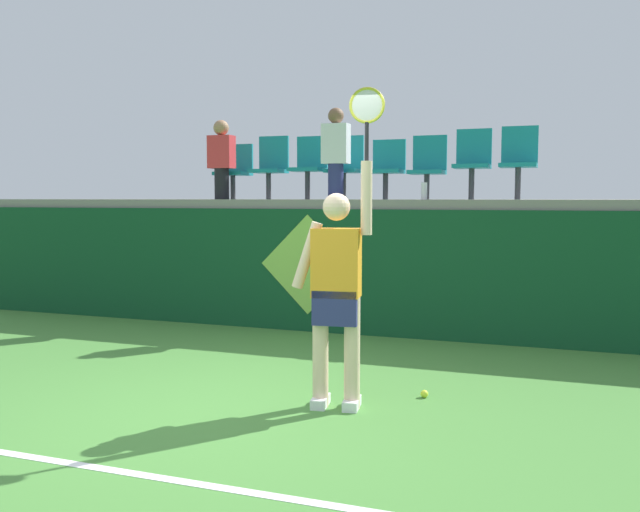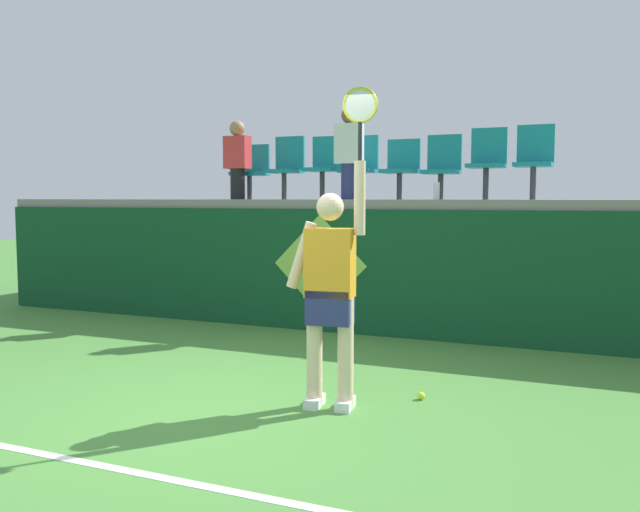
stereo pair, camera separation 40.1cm
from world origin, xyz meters
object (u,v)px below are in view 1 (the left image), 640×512
Objects in this scene: tennis_player at (337,287)px; stadium_chair_4 at (387,166)px; stadium_chair_1 at (271,165)px; stadium_chair_5 at (428,165)px; stadium_chair_7 at (519,158)px; spectator_1 at (336,151)px; spectator_0 at (222,158)px; tennis_ball at (424,394)px; stadium_chair_2 at (310,164)px; stadium_chair_0 at (235,169)px; stadium_chair_6 at (473,160)px; water_bottle at (424,191)px; stadium_chair_3 at (345,165)px.

tennis_player reaches higher than stadium_chair_4.
stadium_chair_1 reaches higher than stadium_chair_5.
tennis_player is 3.96m from stadium_chair_7.
spectator_1 is at bearing -145.24° from stadium_chair_4.
spectator_0 is (-0.55, -0.41, 0.09)m from stadium_chair_1.
stadium_chair_2 reaches higher than tennis_ball.
stadium_chair_5 is at bearing 0.11° from stadium_chair_2.
stadium_chair_0 is 1.70m from spectator_1.
stadium_chair_0 is 0.87× the size of stadium_chair_7.
spectator_0 is at bearing -179.78° from spectator_1.
stadium_chair_6 is 0.98× the size of stadium_chair_7.
spectator_0 is (-3.34, 2.68, 2.22)m from tennis_ball.
water_bottle is 0.19× the size of spectator_0.
spectator_1 is (1.64, -0.40, 0.18)m from stadium_chair_0.
stadium_chair_1 reaches higher than stadium_chair_2.
water_bottle is 0.23× the size of stadium_chair_6.
tennis_ball is 0.08× the size of stadium_chair_4.
stadium_chair_7 is at bearing 22.61° from water_bottle.
spectator_1 reaches higher than water_bottle.
stadium_chair_6 is at bearing -179.88° from stadium_chair_7.
stadium_chair_3 reaches higher than stadium_chair_4.
water_bottle reaches higher than tennis_ball.
spectator_1 reaches higher than tennis_ball.
water_bottle is 0.24× the size of stadium_chair_2.
spectator_1 is at bearing -90.00° from stadium_chair_3.
stadium_chair_6 reaches higher than tennis_player.
tennis_ball is 0.08× the size of stadium_chair_5.
spectator_0 is (-1.13, -0.41, 0.09)m from stadium_chair_2.
stadium_chair_7 is (1.08, 0.45, 0.40)m from water_bottle.
stadium_chair_2 reaches higher than stadium_chair_5.
water_bottle is 0.24× the size of stadium_chair_3.
spectator_1 reaches higher than stadium_chair_0.
spectator_1 is at bearing -38.12° from stadium_chair_2.
stadium_chair_4 reaches higher than tennis_ball.
water_bottle is (0.08, 3.14, 0.80)m from tennis_player.
stadium_chair_7 is 0.85× the size of spectator_0.
water_bottle is 0.24× the size of stadium_chair_1.
stadium_chair_1 is (-2.79, 3.09, 2.13)m from tennis_ball.
spectator_1 reaches higher than stadium_chair_3.
tennis_player is 3.24m from water_bottle.
water_bottle is at bearing -15.00° from stadium_chair_2.
tennis_ball is 3.21m from water_bottle.
stadium_chair_5 is 0.93× the size of stadium_chair_6.
stadium_chair_3 is 2.24m from stadium_chair_7.
tennis_player is at bearing -91.49° from water_bottle.
stadium_chair_3 is at bearing -179.99° from stadium_chair_7.
stadium_chair_2 is 1.20m from spectator_0.
stadium_chair_3 is at bearing 118.77° from tennis_ball.
stadium_chair_5 is at bearing 0.13° from stadium_chair_0.
tennis_ball is 0.32× the size of water_bottle.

